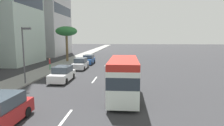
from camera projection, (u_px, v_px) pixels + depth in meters
The scene contains 13 objects.
ground_plane at pixel (108, 62), 37.71m from camera, with size 198.00×198.00×0.00m, color #2D2D30.
sidewalk_right at pixel (69, 61), 38.32m from camera, with size 162.00×3.51×0.15m, color gray.
lane_stripe_near at pixel (64, 120), 11.07m from camera, with size 3.20×0.16×0.01m, color silver.
lane_stripe_mid at pixel (95, 80), 21.66m from camera, with size 3.20×0.16×0.01m, color silver.
lane_stripe_far at pixel (106, 65), 33.51m from camera, with size 3.20×0.16×0.01m, color silver.
minibus_lead at pixel (124, 77), 14.88m from camera, with size 6.46×2.30×3.17m.
car_second at pixel (89, 60), 34.43m from camera, with size 4.52×1.82×1.67m.
car_third at pixel (62, 74), 20.97m from camera, with size 4.30×1.90×1.65m.
car_fourth at pixel (81, 64), 28.92m from camera, with size 4.20×1.83×1.70m.
car_fifth at pixel (0, 112), 10.23m from camera, with size 4.29×1.87×1.71m.
pedestrian_near_lamp at pixel (50, 63), 27.47m from camera, with size 0.38×0.32×1.73m.
palm_tree at pixel (66, 32), 36.82m from camera, with size 4.15×4.15×6.83m.
street_lamp at pixel (24, 48), 18.91m from camera, with size 0.24×0.97×5.70m.
Camera 1 is at (-5.72, -3.65, 4.85)m, focal length 30.19 mm.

